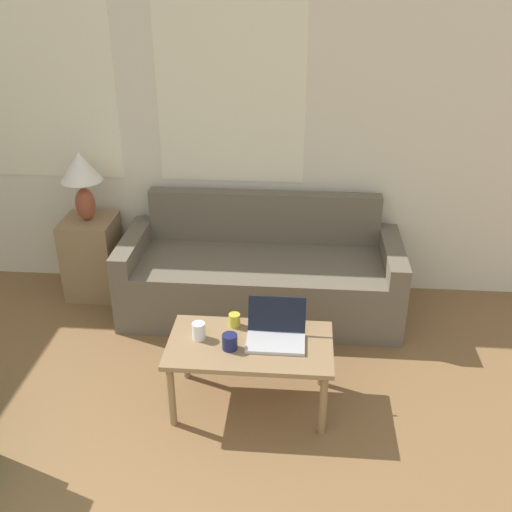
# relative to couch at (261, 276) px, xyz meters

# --- Properties ---
(wall_back) EXTENTS (6.63, 0.06, 2.60)m
(wall_back) POSITION_rel_couch_xyz_m (-0.88, 0.42, 1.03)
(wall_back) COLOR silver
(wall_back) RESTS_ON ground_plane
(couch) EXTENTS (2.07, 0.80, 0.85)m
(couch) POSITION_rel_couch_xyz_m (0.00, 0.00, 0.00)
(couch) COLOR #665B4C
(couch) RESTS_ON ground_plane
(side_table) EXTENTS (0.40, 0.40, 0.65)m
(side_table) POSITION_rel_couch_xyz_m (-1.36, 0.12, 0.05)
(side_table) COLOR #937551
(side_table) RESTS_ON ground_plane
(table_lamp) EXTENTS (0.31, 0.31, 0.54)m
(table_lamp) POSITION_rel_couch_xyz_m (-1.36, 0.12, 0.74)
(table_lamp) COLOR brown
(table_lamp) RESTS_ON side_table
(coffee_table) EXTENTS (0.97, 0.54, 0.45)m
(coffee_table) POSITION_rel_couch_xyz_m (0.02, -1.13, 0.12)
(coffee_table) COLOR #8E704C
(coffee_table) RESTS_ON ground_plane
(laptop) EXTENTS (0.34, 0.28, 0.23)m
(laptop) POSITION_rel_couch_xyz_m (0.17, -1.08, 0.22)
(laptop) COLOR #B7B7BC
(laptop) RESTS_ON coffee_table
(cup_navy) EXTENTS (0.08, 0.08, 0.10)m
(cup_navy) POSITION_rel_couch_xyz_m (-0.29, -1.10, 0.22)
(cup_navy) COLOR white
(cup_navy) RESTS_ON coffee_table
(cup_yellow) EXTENTS (0.07, 0.07, 0.08)m
(cup_yellow) POSITION_rel_couch_xyz_m (-0.09, -0.95, 0.21)
(cup_yellow) COLOR gold
(cup_yellow) RESTS_ON coffee_table
(cup_white) EXTENTS (0.09, 0.09, 0.09)m
(cup_white) POSITION_rel_couch_xyz_m (-0.09, -1.19, 0.22)
(cup_white) COLOR #191E4C
(cup_white) RESTS_ON coffee_table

